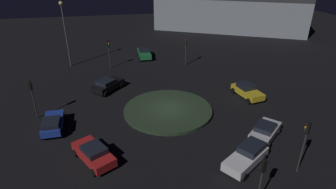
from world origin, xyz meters
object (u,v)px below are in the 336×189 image
(car_silver, at_px, (265,131))
(traffic_light_south_near, at_px, (186,46))
(traffic_light_northwest, at_px, (305,138))
(car_green, at_px, (144,53))
(traffic_light_south, at_px, (109,49))
(traffic_light_north, at_px, (262,173))
(store_building, at_px, (230,12))
(car_yellow, at_px, (247,91))
(car_red, at_px, (94,153))
(car_white, at_px, (247,156))
(streetlamp_southeast, at_px, (64,25))
(car_blue, at_px, (53,123))
(traffic_light_east, at_px, (32,92))
(car_black, at_px, (108,85))

(car_silver, xyz_separation_m, traffic_light_south_near, (2.25, -19.98, 2.20))
(car_silver, height_order, traffic_light_northwest, traffic_light_northwest)
(car_green, relative_size, traffic_light_south, 1.04)
(traffic_light_north, distance_m, store_building, 52.00)
(car_yellow, bearing_deg, car_red, -75.33)
(car_yellow, distance_m, store_building, 35.76)
(car_white, xyz_separation_m, car_red, (11.84, -2.74, -0.04))
(traffic_light_south, bearing_deg, car_yellow, 28.50)
(streetlamp_southeast, relative_size, store_building, 0.28)
(car_red, height_order, traffic_light_north, traffic_light_north)
(traffic_light_south_near, bearing_deg, streetlamp_southeast, -78.41)
(car_blue, xyz_separation_m, traffic_light_south, (-5.51, -15.88, 2.23))
(streetlamp_southeast, bearing_deg, traffic_light_north, 116.69)
(traffic_light_south_near, bearing_deg, car_white, 19.48)
(car_yellow, bearing_deg, car_white, -36.99)
(car_blue, relative_size, car_white, 0.89)
(traffic_light_south_near, distance_m, streetlamp_southeast, 17.72)
(traffic_light_south, xyz_separation_m, traffic_light_south_near, (-11.23, 0.98, -0.03))
(car_yellow, relative_size, streetlamp_southeast, 0.47)
(car_blue, distance_m, traffic_light_south_near, 22.51)
(car_white, relative_size, traffic_light_northwest, 1.03)
(car_yellow, bearing_deg, traffic_light_northwest, -19.84)
(car_green, bearing_deg, traffic_light_east, -38.16)
(car_white, bearing_deg, car_yellow, -150.11)
(traffic_light_east, relative_size, streetlamp_southeast, 0.43)
(car_silver, height_order, store_building, store_building)
(car_white, xyz_separation_m, car_yellow, (-5.34, -11.13, -0.01))
(car_green, distance_m, car_red, 25.99)
(car_blue, height_order, car_silver, car_silver)
(traffic_light_east, bearing_deg, store_building, 49.85)
(car_green, height_order, traffic_light_north, traffic_light_north)
(car_black, bearing_deg, traffic_light_east, 167.88)
(car_blue, xyz_separation_m, car_yellow, (-21.14, -3.06, 0.01))
(car_black, xyz_separation_m, traffic_light_south, (-0.39, -7.95, 2.20))
(traffic_light_north, distance_m, traffic_light_south_near, 26.97)
(car_blue, distance_m, car_green, 22.55)
(car_silver, distance_m, car_red, 15.03)
(streetlamp_southeast, bearing_deg, traffic_light_south, 160.37)
(traffic_light_north, bearing_deg, streetlamp_southeast, 12.93)
(car_silver, relative_size, car_red, 0.87)
(car_white, distance_m, traffic_light_north, 4.50)
(car_black, relative_size, traffic_light_south, 1.03)
(car_silver, xyz_separation_m, car_red, (15.03, 0.25, -0.01))
(car_red, relative_size, car_yellow, 1.04)
(car_silver, height_order, car_red, car_red)
(car_red, distance_m, traffic_light_south_near, 24.03)
(car_black, relative_size, traffic_light_south_near, 1.04)
(traffic_light_north, relative_size, traffic_light_east, 0.92)
(store_building, bearing_deg, car_white, 96.50)
(car_blue, distance_m, car_black, 9.44)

